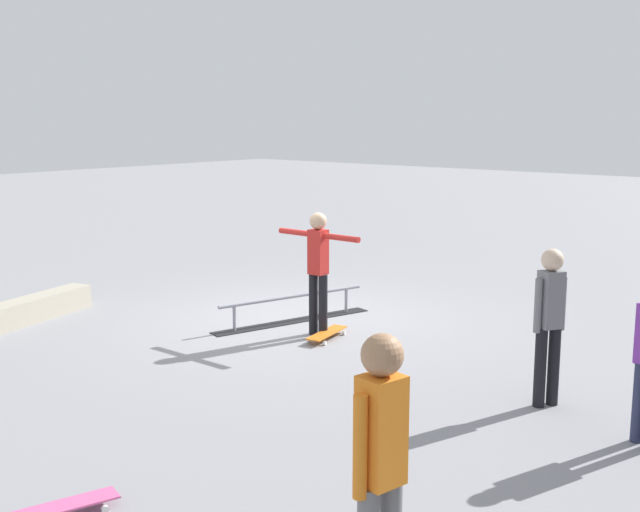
% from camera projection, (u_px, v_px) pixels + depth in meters
% --- Properties ---
extents(ground_plane, '(60.00, 60.00, 0.00)m').
position_uv_depth(ground_plane, '(301.00, 320.00, 11.24)').
color(ground_plane, gray).
extents(grind_rail, '(2.46, 0.90, 0.39)m').
position_uv_depth(grind_rail, '(293.00, 310.00, 11.15)').
color(grind_rail, black).
rests_on(grind_rail, ground_plane).
extents(skate_ledge, '(2.31, 0.92, 0.33)m').
position_uv_depth(skate_ledge, '(25.00, 311.00, 11.10)').
color(skate_ledge, '#B2A893').
rests_on(skate_ledge, ground_plane).
extents(skater_main, '(0.22, 1.32, 1.64)m').
position_uv_depth(skater_main, '(318.00, 265.00, 10.32)').
color(skater_main, black).
rests_on(skater_main, ground_plane).
extents(skateboard_main, '(0.82, 0.37, 0.09)m').
position_uv_depth(skateboard_main, '(327.00, 333.00, 10.31)').
color(skateboard_main, orange).
rests_on(skateboard_main, ground_plane).
extents(bystander_grey_shirt, '(0.35, 0.26, 1.60)m').
position_uv_depth(bystander_grey_shirt, '(549.00, 318.00, 7.80)').
color(bystander_grey_shirt, black).
rests_on(bystander_grey_shirt, ground_plane).
extents(bystander_orange_shirt, '(0.40, 0.24, 1.73)m').
position_uv_depth(bystander_orange_shirt, '(381.00, 465.00, 4.35)').
color(bystander_orange_shirt, slate).
rests_on(bystander_orange_shirt, ground_plane).
extents(loose_skateboard_pink, '(0.82, 0.42, 0.09)m').
position_uv_depth(loose_skateboard_pink, '(63.00, 507.00, 5.74)').
color(loose_skateboard_pink, '#E05993').
rests_on(loose_skateboard_pink, ground_plane).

